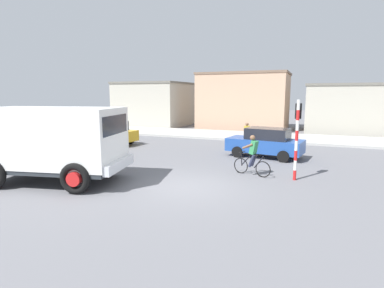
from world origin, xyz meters
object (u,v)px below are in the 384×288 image
at_px(truck_foreground, 53,140).
at_px(cyclist, 252,155).
at_px(traffic_light_pole, 297,129).
at_px(car_white_mid, 265,142).
at_px(car_red_near, 108,133).
at_px(pedestrian_near_kerb, 247,135).

bearing_deg(truck_foreground, cyclist, 29.04).
height_order(traffic_light_pole, car_white_mid, traffic_light_pole).
relative_size(truck_foreground, cyclist, 3.38).
xyz_separation_m(car_red_near, pedestrian_near_kerb, (9.08, 2.17, 0.03)).
height_order(cyclist, pedestrian_near_kerb, cyclist).
relative_size(truck_foreground, traffic_light_pole, 1.82).
relative_size(truck_foreground, car_red_near, 1.40).
bearing_deg(cyclist, car_white_mid, 91.10).
bearing_deg(traffic_light_pole, cyclist, -180.00).
relative_size(car_white_mid, pedestrian_near_kerb, 2.60).
distance_m(truck_foreground, car_red_near, 9.16).
bearing_deg(truck_foreground, pedestrian_near_kerb, 63.08).
xyz_separation_m(traffic_light_pole, car_red_near, (-12.45, 4.45, -1.25)).
bearing_deg(truck_foreground, car_red_near, 114.35).
bearing_deg(car_white_mid, cyclist, -88.90).
bearing_deg(truck_foreground, car_white_mid, 49.23).
relative_size(traffic_light_pole, pedestrian_near_kerb, 1.98).
relative_size(car_red_near, pedestrian_near_kerb, 2.56).
relative_size(cyclist, car_white_mid, 0.41).
relative_size(cyclist, car_red_near, 0.41).
distance_m(truck_foreground, cyclist, 8.00).
bearing_deg(car_red_near, car_white_mid, -1.79).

